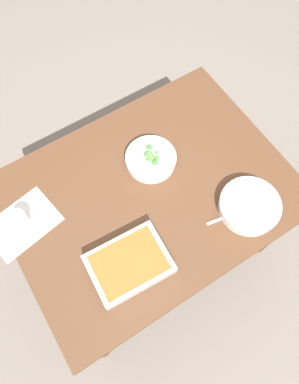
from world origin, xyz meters
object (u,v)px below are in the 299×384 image
object	(u,v)px
broccoli_bowl	(151,159)
drink_cup	(20,221)
spoon_by_stew	(231,215)
baking_dish	(129,264)
stew_bowl	(250,206)

from	to	relation	value
broccoli_bowl	drink_cup	distance (m)	0.60
drink_cup	spoon_by_stew	distance (m)	0.86
spoon_by_stew	baking_dish	bearing A→B (deg)	-5.48
broccoli_bowl	drink_cup	xyz separation A→B (m)	(0.60, -0.04, 0.01)
stew_bowl	drink_cup	xyz separation A→B (m)	(0.82, -0.44, 0.01)
broccoli_bowl	baking_dish	distance (m)	0.47
stew_bowl	baking_dish	size ratio (longest dim) A/B	0.81
spoon_by_stew	stew_bowl	bearing A→B (deg)	169.44
broccoli_bowl	stew_bowl	bearing A→B (deg)	118.94
broccoli_bowl	spoon_by_stew	size ratio (longest dim) A/B	1.28
stew_bowl	broccoli_bowl	distance (m)	0.46
baking_dish	broccoli_bowl	bearing A→B (deg)	-132.64
stew_bowl	broccoli_bowl	size ratio (longest dim) A/B	1.14
spoon_by_stew	broccoli_bowl	bearing A→B (deg)	-69.25
stew_bowl	spoon_by_stew	xyz separation A→B (m)	(0.08, -0.01, -0.03)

